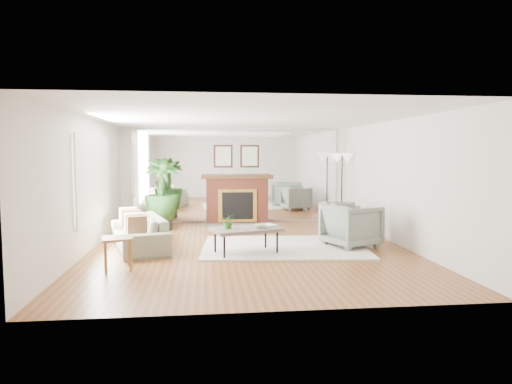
{
  "coord_description": "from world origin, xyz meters",
  "views": [
    {
      "loc": [
        -0.83,
        -8.59,
        1.84
      ],
      "look_at": [
        0.2,
        0.6,
        1.04
      ],
      "focal_mm": 32.0,
      "sensor_mm": 36.0,
      "label": 1
    }
  ],
  "objects": [
    {
      "name": "area_rug",
      "position": [
        0.68,
        0.01,
        0.02
      ],
      "size": [
        3.3,
        2.49,
        0.03
      ],
      "primitive_type": "cube",
      "rotation": [
        0.0,
        0.0,
        -0.09
      ],
      "color": "silver",
      "rests_on": "ground"
    },
    {
      "name": "wall_back",
      "position": [
        0.0,
        3.49,
        1.25
      ],
      "size": [
        6.0,
        0.02,
        2.5
      ],
      "primitive_type": "cube",
      "color": "silver",
      "rests_on": "ground"
    },
    {
      "name": "wall_left",
      "position": [
        -2.99,
        0.0,
        1.25
      ],
      "size": [
        0.02,
        7.0,
        2.5
      ],
      "primitive_type": "cube",
      "color": "silver",
      "rests_on": "ground"
    },
    {
      "name": "armchair_back",
      "position": [
        2.1,
        1.1,
        0.38
      ],
      "size": [
        0.96,
        0.94,
        0.76
      ],
      "primitive_type": "imported",
      "rotation": [
        0.0,
        0.0,
        1.4
      ],
      "color": "gray",
      "rests_on": "ground"
    },
    {
      "name": "floor_lamp",
      "position": [
        2.66,
        2.74,
        1.56
      ],
      "size": [
        0.6,
        0.33,
        1.83
      ],
      "color": "black",
      "rests_on": "ground"
    },
    {
      "name": "fruit_bowl",
      "position": [
        0.17,
        -0.53,
        0.52
      ],
      "size": [
        0.32,
        0.32,
        0.06
      ],
      "primitive_type": "imported",
      "rotation": [
        0.0,
        0.0,
        -0.3
      ],
      "color": "olive",
      "rests_on": "coffee_table"
    },
    {
      "name": "book",
      "position": [
        0.27,
        -0.29,
        0.5
      ],
      "size": [
        0.31,
        0.35,
        0.02
      ],
      "primitive_type": "imported",
      "rotation": [
        0.0,
        0.0,
        0.46
      ],
      "color": "olive",
      "rests_on": "coffee_table"
    },
    {
      "name": "ground",
      "position": [
        0.0,
        0.0,
        0.0
      ],
      "size": [
        7.0,
        7.0,
        0.0
      ],
      "primitive_type": "plane",
      "color": "brown",
      "rests_on": "ground"
    },
    {
      "name": "tabletop_plant",
      "position": [
        -0.41,
        -0.52,
        0.62
      ],
      "size": [
        0.28,
        0.26,
        0.27
      ],
      "primitive_type": "imported",
      "rotation": [
        0.0,
        0.0,
        -0.2
      ],
      "color": "#2F6625",
      "rests_on": "coffee_table"
    },
    {
      "name": "potted_ficus",
      "position": [
        -1.87,
        2.43,
        0.91
      ],
      "size": [
        0.99,
        0.99,
        1.7
      ],
      "color": "black",
      "rests_on": "ground"
    },
    {
      "name": "mirror_panel",
      "position": [
        0.0,
        3.47,
        1.25
      ],
      "size": [
        5.4,
        0.04,
        2.4
      ],
      "primitive_type": "cube",
      "color": "silver",
      "rests_on": "wall_back"
    },
    {
      "name": "window_panel",
      "position": [
        -2.96,
        0.4,
        1.35
      ],
      "size": [
        0.04,
        2.4,
        1.5
      ],
      "primitive_type": "cube",
      "color": "#B2E09E",
      "rests_on": "wall_left"
    },
    {
      "name": "coffee_table",
      "position": [
        -0.1,
        -0.47,
        0.44
      ],
      "size": [
        1.36,
        1.03,
        0.48
      ],
      "rotation": [
        0.0,
        0.0,
        0.29
      ],
      "color": "#6C6255",
      "rests_on": "ground"
    },
    {
      "name": "wall_right",
      "position": [
        2.99,
        0.0,
        1.25
      ],
      "size": [
        0.02,
        7.0,
        2.5
      ],
      "primitive_type": "cube",
      "color": "silver",
      "rests_on": "ground"
    },
    {
      "name": "fireplace",
      "position": [
        0.0,
        3.26,
        0.66
      ],
      "size": [
        1.85,
        0.83,
        2.05
      ],
      "color": "brown",
      "rests_on": "ground"
    },
    {
      "name": "armchair_front",
      "position": [
        2.0,
        -0.06,
        0.42
      ],
      "size": [
        1.2,
        1.19,
        0.84
      ],
      "primitive_type": "imported",
      "rotation": [
        0.0,
        0.0,
        1.96
      ],
      "color": "gray",
      "rests_on": "ground"
    },
    {
      "name": "side_table",
      "position": [
        -2.21,
        -1.35,
        0.44
      ],
      "size": [
        0.55,
        0.55,
        0.52
      ],
      "rotation": [
        0.0,
        0.0,
        0.24
      ],
      "color": "olive",
      "rests_on": "ground"
    },
    {
      "name": "sofa",
      "position": [
        -2.1,
        0.27,
        0.31
      ],
      "size": [
        1.39,
        2.28,
        0.62
      ],
      "primitive_type": "imported",
      "rotation": [
        0.0,
        0.0,
        -1.29
      ],
      "color": "gray",
      "rests_on": "ground"
    }
  ]
}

